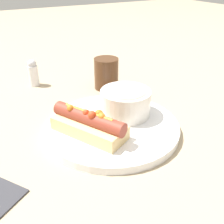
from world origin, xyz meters
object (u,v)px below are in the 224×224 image
object	(u,v)px
hot_dog	(89,124)
drinking_glass	(106,74)
spoon	(109,110)
salt_shaker	(33,73)
soup_bowl	(125,101)

from	to	relation	value
hot_dog	drinking_glass	distance (m)	0.27
spoon	hot_dog	bearing A→B (deg)	-133.54
hot_dog	drinking_glass	xyz separation A→B (m)	(-0.22, 0.16, 0.00)
hot_dog	spoon	world-z (taller)	hot_dog
salt_shaker	spoon	bearing A→B (deg)	20.13
spoon	drinking_glass	size ratio (longest dim) A/B	1.62
salt_shaker	soup_bowl	bearing A→B (deg)	22.51
spoon	drinking_glass	distance (m)	0.18
soup_bowl	salt_shaker	size ratio (longest dim) A/B	1.42
drinking_glass	salt_shaker	world-z (taller)	drinking_glass
hot_dog	salt_shaker	size ratio (longest dim) A/B	2.07
soup_bowl	drinking_glass	distance (m)	0.19
spoon	salt_shaker	distance (m)	0.30
spoon	drinking_glass	xyz separation A→B (m)	(-0.16, 0.08, 0.02)
drinking_glass	salt_shaker	size ratio (longest dim) A/B	1.11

